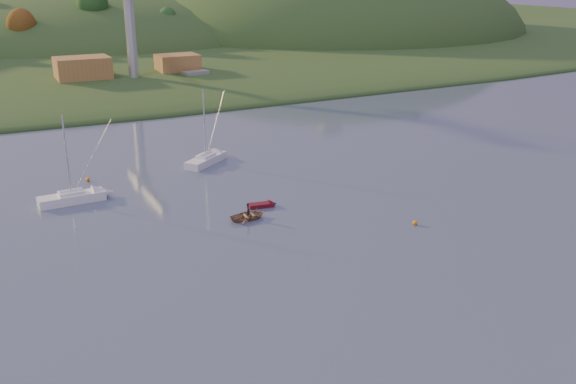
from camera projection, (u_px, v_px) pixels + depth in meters
name	position (u px, v px, depth m)	size (l,w,h in m)	color
far_shore	(53.00, 41.00, 229.76)	(620.00, 220.00, 1.50)	#25481D
shore_slope	(87.00, 64.00, 175.08)	(640.00, 150.00, 7.00)	#25481D
hill_center	(92.00, 45.00, 217.21)	(140.00, 120.00, 36.00)	#25481D
hill_right	(331.00, 37.00, 240.92)	(150.00, 130.00, 60.00)	#25481D
hillside_trees	(74.00, 55.00, 191.91)	(280.00, 50.00, 32.00)	#1A4B1C
wharf	(146.00, 82.00, 140.65)	(42.00, 16.00, 2.40)	slate
shed_west	(83.00, 69.00, 134.74)	(11.00, 8.00, 4.80)	#A97638
shed_east	(178.00, 64.00, 144.69)	(9.00, 7.00, 4.00)	#A97638
dock_crane	(131.00, 7.00, 131.04)	(3.20, 28.00, 20.30)	#B7B7BC
sailboat_near	(206.00, 159.00, 85.78)	(7.07, 6.10, 10.03)	white
sailboat_far	(72.00, 197.00, 71.65)	(7.30, 2.55, 9.99)	white
canoe	(248.00, 216.00, 66.99)	(2.67, 3.74, 0.78)	#967053
paddler	(248.00, 212.00, 66.87)	(0.56, 0.36, 1.52)	black
red_tender	(266.00, 205.00, 70.58)	(3.30, 1.59, 1.08)	#550C15
work_vessel	(196.00, 81.00, 141.55)	(13.98, 7.44, 3.41)	slate
buoy_1	(415.00, 223.00, 65.49)	(0.50, 0.50, 0.50)	orange
buoy_2	(41.00, 206.00, 70.20)	(0.50, 0.50, 0.50)	orange
buoy_3	(88.00, 179.00, 78.95)	(0.50, 0.50, 0.50)	orange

